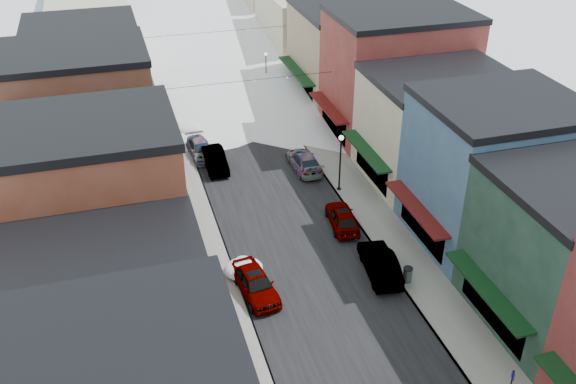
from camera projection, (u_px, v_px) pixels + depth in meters
road at (207, 72)px, 75.53m from camera, size 10.00×160.00×0.01m
sidewalk_left at (151, 77)px, 73.90m from camera, size 3.20×160.00×0.15m
sidewalk_right at (261, 66)px, 77.09m from camera, size 3.20×160.00×0.15m
curb_left at (164, 76)px, 74.27m from camera, size 0.10×160.00×0.15m
curb_right at (249, 67)px, 76.72m from camera, size 0.10×160.00×0.15m
bldg_l_cream at (104, 337)px, 30.75m from camera, size 11.30×8.20×9.50m
bldg_l_brick_near at (85, 224)px, 36.45m from camera, size 12.30×8.20×12.50m
bldg_l_grayblue at (94, 179)px, 44.48m from camera, size 11.30×9.20×9.00m
bldg_l_brick_far at (76, 116)px, 51.14m from camera, size 13.30×9.20×11.00m
bldg_l_tan at (87, 78)px, 59.89m from camera, size 11.30×11.20×10.00m
bldg_r_blue at (494, 171)px, 43.88m from camera, size 11.30×9.20×10.50m
bldg_r_cream at (437, 127)px, 51.81m from camera, size 12.30×9.20×9.00m
bldg_r_brick_far at (397, 74)px, 58.71m from camera, size 13.30×9.20×11.50m
bldg_r_tan at (347, 51)px, 67.22m from camera, size 11.30×11.20×9.50m
overhead_cables at (226, 54)px, 62.06m from camera, size 16.40×15.04×0.04m
car_silver_sedan at (256, 283)px, 40.41m from camera, size 2.59×5.14×1.68m
car_dark_hatch at (215, 160)px, 54.83m from camera, size 1.71×4.88×1.61m
car_silver_wagon at (201, 149)px, 56.77m from camera, size 2.33×4.93×1.39m
car_green_sedan at (380, 263)px, 42.19m from camera, size 2.42×5.34×1.70m
car_gray_suv at (342, 217)px, 47.06m from camera, size 2.37×4.80×1.57m
car_black_sedan at (304, 161)px, 54.69m from camera, size 2.18×5.23×1.51m
car_lane_silver at (193, 73)px, 73.09m from camera, size 2.02×4.43×1.47m
car_lane_white at (222, 63)px, 75.92m from camera, size 2.59×5.54×1.53m
trash_can at (408, 274)px, 41.41m from camera, size 0.63×0.63×1.06m
streetlamp_near at (340, 156)px, 50.25m from camera, size 0.40×0.40×4.82m
streetlamp_far at (266, 65)px, 69.80m from camera, size 0.32×0.32×3.90m
snow_pile_mid at (243, 268)px, 42.26m from camera, size 2.59×2.79×1.10m
snow_pile_far at (186, 128)px, 60.92m from camera, size 2.68×2.85×1.13m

